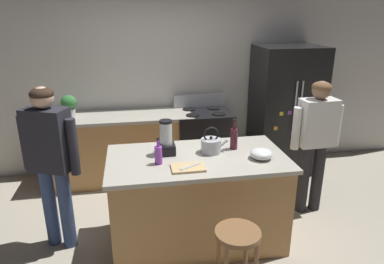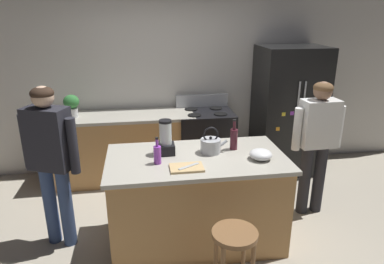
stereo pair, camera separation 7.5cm
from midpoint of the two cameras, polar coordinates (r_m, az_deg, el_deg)
ground_plane at (r=3.85m, az=1.29°, el=-16.99°), size 14.00×14.00×0.00m
back_wall at (r=5.12m, az=-2.41°, el=8.87°), size 8.00×0.10×2.70m
kitchen_island at (r=3.59m, az=1.34°, el=-10.92°), size 1.73×0.93×0.94m
back_counter_run at (r=4.95m, az=-10.98°, el=-2.47°), size 2.00×0.64×0.94m
refrigerator at (r=5.21m, az=15.80°, el=3.33°), size 0.90×0.73×1.81m
stove_range at (r=5.01m, az=2.58°, el=-1.74°), size 0.76×0.65×1.12m
person_by_island_left at (r=3.56m, az=-21.50°, el=-3.29°), size 0.58×0.36×1.64m
person_by_sink_right at (r=4.14m, az=20.23°, el=-0.70°), size 0.59×0.24×1.57m
bar_stool at (r=2.91m, az=7.66°, el=-18.23°), size 0.36×0.36×0.67m
potted_plant at (r=4.82m, az=-18.64°, el=4.30°), size 0.20×0.20×0.30m
blender_appliance at (r=3.41m, az=-3.70°, el=-1.26°), size 0.17×0.17×0.35m
bottle_wine at (r=3.55m, az=7.44°, el=-1.03°), size 0.08×0.08×0.32m
bottle_soda at (r=3.22m, az=-5.01°, el=-3.60°), size 0.07×0.07×0.26m
mixing_bowl at (r=3.38m, az=11.79°, el=-3.61°), size 0.22×0.22×0.10m
tea_kettle at (r=3.46m, az=3.69°, el=-2.15°), size 0.28×0.20×0.27m
cutting_board at (r=3.13m, az=-0.20°, el=-5.85°), size 0.30×0.20×0.02m
chef_knife at (r=3.13m, az=0.17°, el=-5.61°), size 0.21×0.14×0.01m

